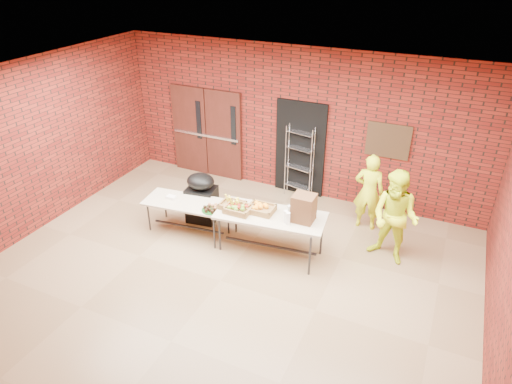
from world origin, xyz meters
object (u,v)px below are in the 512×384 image
(volunteer_woman, at_px, (369,192))
(covered_grill, at_px, (202,197))
(volunteer_man, at_px, (395,218))
(wire_rack, at_px, (299,162))
(coffee_dispenser, at_px, (304,208))
(table_left, at_px, (187,204))
(table_right, at_px, (271,218))

(volunteer_woman, bearing_deg, covered_grill, 18.54)
(volunteer_woman, xyz_separation_m, volunteer_man, (0.63, -0.88, 0.08))
(wire_rack, distance_m, coffee_dispenser, 2.33)
(table_left, bearing_deg, covered_grill, 81.88)
(coffee_dispenser, bearing_deg, table_right, -173.60)
(coffee_dispenser, distance_m, volunteer_man, 1.56)
(wire_rack, relative_size, coffee_dispenser, 3.32)
(coffee_dispenser, bearing_deg, wire_rack, 111.63)
(covered_grill, relative_size, volunteer_woman, 0.66)
(table_right, height_order, covered_grill, covered_grill)
(volunteer_woman, relative_size, volunteer_man, 0.90)
(wire_rack, distance_m, table_left, 2.68)
(covered_grill, distance_m, volunteer_man, 3.69)
(table_left, relative_size, volunteer_woman, 1.09)
(wire_rack, height_order, table_right, wire_rack)
(coffee_dispenser, xyz_separation_m, volunteer_woman, (0.79, 1.50, -0.26))
(table_left, bearing_deg, coffee_dispenser, -3.53)
(volunteer_man, bearing_deg, coffee_dispenser, -139.63)
(table_right, bearing_deg, volunteer_man, 12.27)
(table_left, bearing_deg, table_right, -4.69)
(table_right, bearing_deg, covered_grill, 158.38)
(table_right, relative_size, volunteer_man, 1.17)
(coffee_dispenser, relative_size, volunteer_man, 0.28)
(table_right, xyz_separation_m, covered_grill, (-1.67, 0.44, -0.21))
(volunteer_man, bearing_deg, wire_rack, 162.65)
(coffee_dispenser, xyz_separation_m, volunteer_man, (1.42, 0.62, -0.17))
(volunteer_woman, bearing_deg, table_right, 47.17)
(wire_rack, bearing_deg, covered_grill, -115.25)
(covered_grill, bearing_deg, table_right, -23.34)
(wire_rack, bearing_deg, table_left, -108.91)
(table_left, xyz_separation_m, volunteer_woman, (3.05, 1.62, 0.16))
(table_right, relative_size, coffee_dispenser, 4.12)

